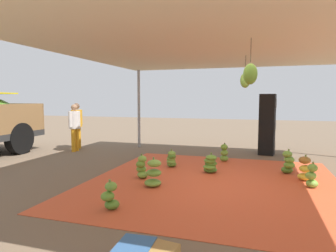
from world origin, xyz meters
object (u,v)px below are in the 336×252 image
at_px(banana_bunch_7, 210,164).
at_px(speaker_stack, 267,124).
at_px(banana_bunch_6, 305,170).
at_px(banana_bunch_4, 224,153).
at_px(banana_bunch_5, 288,163).
at_px(banana_bunch_1, 154,174).
at_px(banana_bunch_8, 312,177).
at_px(banana_bunch_3, 171,159).
at_px(banana_bunch_0, 110,197).
at_px(worker_1, 75,124).
at_px(banana_bunch_2, 142,168).
at_px(worker_0, 77,122).

xyz_separation_m(banana_bunch_7, speaker_stack, (2.90, -1.31, 0.74)).
distance_m(banana_bunch_6, banana_bunch_7, 2.05).
xyz_separation_m(banana_bunch_4, speaker_stack, (1.50, -1.15, 0.72)).
bearing_deg(banana_bunch_5, speaker_stack, 10.14).
bearing_deg(banana_bunch_1, banana_bunch_8, -74.24).
bearing_deg(banana_bunch_3, banana_bunch_4, -47.82).
bearing_deg(banana_bunch_8, banana_bunch_0, 124.64).
relative_size(banana_bunch_5, banana_bunch_6, 1.04).
distance_m(banana_bunch_4, speaker_stack, 2.03).
relative_size(banana_bunch_1, worker_1, 0.37).
xyz_separation_m(banana_bunch_1, worker_1, (3.00, 3.92, 0.67)).
height_order(banana_bunch_2, worker_0, worker_0).
bearing_deg(banana_bunch_1, banana_bunch_6, -65.06).
bearing_deg(banana_bunch_3, worker_1, 71.37).
height_order(banana_bunch_5, banana_bunch_7, banana_bunch_5).
relative_size(banana_bunch_5, banana_bunch_7, 1.20).
height_order(banana_bunch_3, banana_bunch_8, banana_bunch_8).
bearing_deg(banana_bunch_7, banana_bunch_0, 158.15).
distance_m(banana_bunch_3, worker_1, 4.04).
bearing_deg(banana_bunch_2, banana_bunch_8, -84.18).
bearing_deg(speaker_stack, banana_bunch_5, -169.86).
height_order(banana_bunch_2, banana_bunch_7, banana_bunch_2).
distance_m(banana_bunch_4, banana_bunch_5, 1.85).
bearing_deg(worker_1, banana_bunch_8, -107.26).
xyz_separation_m(banana_bunch_5, banana_bunch_8, (-1.04, -0.35, -0.03)).
relative_size(worker_0, speaker_stack, 0.84).
distance_m(banana_bunch_2, worker_0, 4.80).
distance_m(banana_bunch_0, banana_bunch_2, 1.89).
relative_size(banana_bunch_7, worker_1, 0.31).
distance_m(banana_bunch_2, speaker_stack, 4.73).
distance_m(banana_bunch_1, banana_bunch_3, 1.74).
bearing_deg(banana_bunch_4, banana_bunch_2, 146.82).
distance_m(banana_bunch_6, worker_1, 7.09).
xyz_separation_m(banana_bunch_0, banana_bunch_8, (2.23, -3.22, 0.01)).
bearing_deg(banana_bunch_4, speaker_stack, -37.58).
relative_size(banana_bunch_2, banana_bunch_4, 1.05).
height_order(banana_bunch_0, speaker_stack, speaker_stack).
relative_size(banana_bunch_8, worker_0, 0.32).
bearing_deg(banana_bunch_6, banana_bunch_8, -174.31).
relative_size(banana_bunch_0, worker_0, 0.30).
xyz_separation_m(banana_bunch_4, banana_bunch_7, (-1.40, 0.16, -0.02)).
relative_size(worker_0, worker_1, 1.02).
relative_size(banana_bunch_6, worker_1, 0.35).
height_order(banana_bunch_2, speaker_stack, speaker_stack).
height_order(banana_bunch_4, banana_bunch_6, banana_bunch_6).
distance_m(banana_bunch_0, banana_bunch_4, 4.40).
height_order(banana_bunch_6, banana_bunch_8, banana_bunch_6).
distance_m(banana_bunch_0, worker_0, 6.29).
distance_m(banana_bunch_5, banana_bunch_6, 0.60).
bearing_deg(banana_bunch_6, worker_1, 76.69).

